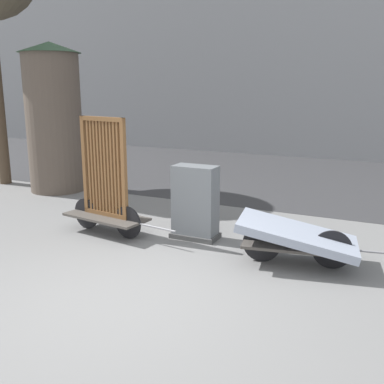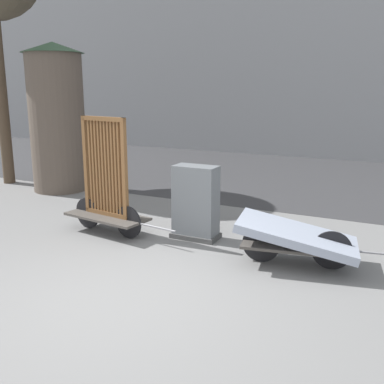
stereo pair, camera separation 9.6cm
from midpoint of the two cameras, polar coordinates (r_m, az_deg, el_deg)
ground_plane at (r=5.45m, az=-8.71°, el=-13.22°), size 60.00×60.00×0.00m
road_strip at (r=12.56m, az=12.74°, el=1.89°), size 56.00×7.20×0.01m
bike_cart_with_bedframe at (r=7.57m, az=-10.47°, el=-0.14°), size 2.18×0.82×1.95m
bike_cart_with_mattress at (r=6.34m, az=13.57°, el=-5.65°), size 2.28×1.15×0.66m
utility_cabinet at (r=7.22m, az=0.85°, el=-1.67°), size 0.76×0.42×1.20m
advertising_column at (r=10.97m, az=-16.53°, el=9.12°), size 1.41×1.41×3.39m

